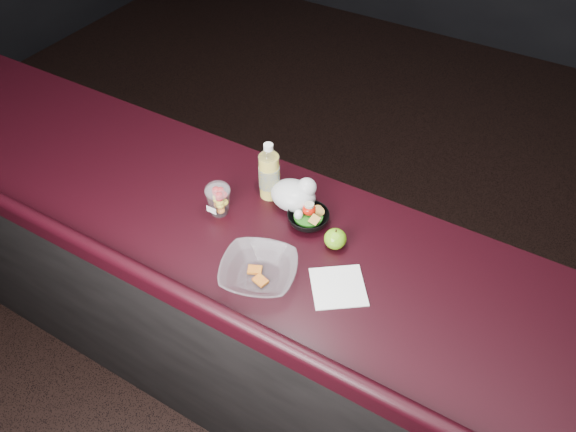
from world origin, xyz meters
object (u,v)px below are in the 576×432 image
at_px(snack_bowl, 308,217).
at_px(takeout_bowl, 259,272).
at_px(green_apple, 335,239).
at_px(lemonade_bottle, 269,175).
at_px(fruit_cup, 218,198).

bearing_deg(snack_bowl, takeout_bowl, -92.88).
bearing_deg(takeout_bowl, snack_bowl, 87.12).
height_order(snack_bowl, takeout_bowl, snack_bowl).
height_order(green_apple, snack_bowl, snack_bowl).
relative_size(lemonade_bottle, snack_bowl, 1.20).
bearing_deg(lemonade_bottle, takeout_bowl, -63.18).
relative_size(snack_bowl, takeout_bowl, 0.63).
bearing_deg(snack_bowl, lemonade_bottle, 163.50).
relative_size(lemonade_bottle, takeout_bowl, 0.75).
distance_m(green_apple, takeout_bowl, 0.28).
distance_m(fruit_cup, snack_bowl, 0.31).
distance_m(fruit_cup, green_apple, 0.42).
xyz_separation_m(lemonade_bottle, green_apple, (0.31, -0.10, -0.06)).
relative_size(fruit_cup, snack_bowl, 0.67).
bearing_deg(lemonade_bottle, snack_bowl, -16.50).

